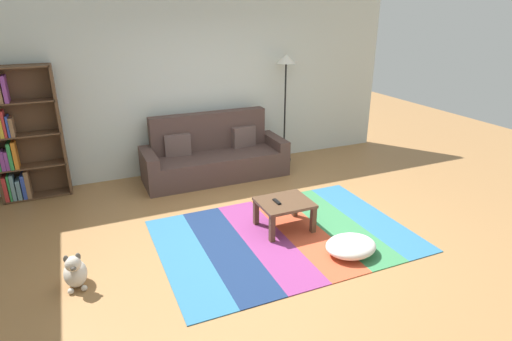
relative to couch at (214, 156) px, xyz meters
The scene contains 10 objects.
ground_plane 2.05m from the couch, 90.21° to the right, with size 14.00×14.00×0.00m, color #9E7042.
back_wall 1.14m from the couch, 90.82° to the left, with size 6.80×0.10×2.70m, color silver.
rug 2.21m from the couch, 86.04° to the right, with size 2.95×2.06×0.01m.
couch is the anchor object (origin of this frame).
bookshelf 2.78m from the couch, behind, with size 0.90×0.28×1.86m.
coffee_table 2.02m from the couch, 83.45° to the right, with size 0.63×0.54×0.36m.
pouf 2.91m from the couch, 77.29° to the right, with size 0.58×0.48×0.19m, color white.
dog 3.10m from the couch, 134.39° to the right, with size 0.22×0.35×0.40m.
standing_lamp 1.84m from the couch, ahead, with size 0.32×0.32×1.84m.
tv_remote 2.00m from the couch, 86.26° to the right, with size 0.04×0.15×0.02m, color black.
Camera 1 is at (-1.93, -4.06, 2.57)m, focal length 29.51 mm.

